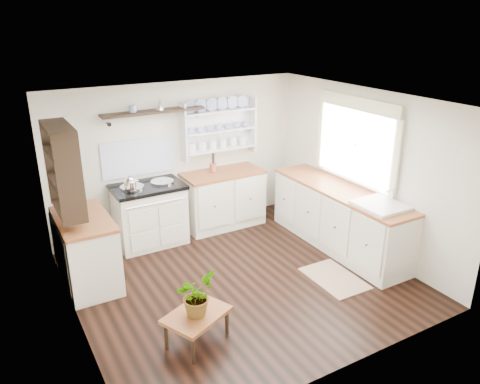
{
  "coord_description": "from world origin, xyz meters",
  "views": [
    {
      "loc": [
        -2.62,
        -4.56,
        3.22
      ],
      "look_at": [
        0.14,
        0.25,
        1.1
      ],
      "focal_mm": 35.0,
      "sensor_mm": 36.0,
      "label": 1
    }
  ],
  "objects": [
    {
      "name": "wall_left",
      "position": [
        -2.0,
        0.0,
        1.15
      ],
      "size": [
        0.02,
        3.8,
        2.3
      ],
      "primitive_type": "cube",
      "color": "beige",
      "rests_on": "ground"
    },
    {
      "name": "belfast_sink",
      "position": [
        1.7,
        -0.65,
        0.8
      ],
      "size": [
        0.55,
        0.6,
        0.45
      ],
      "color": "white",
      "rests_on": "right_cabinets"
    },
    {
      "name": "floor",
      "position": [
        0.0,
        0.0,
        0.0
      ],
      "size": [
        4.0,
        3.8,
        0.01
      ],
      "primitive_type": "cube",
      "color": "black",
      "rests_on": "ground"
    },
    {
      "name": "high_shelf",
      "position": [
        -0.4,
        1.78,
        1.91
      ],
      "size": [
        1.5,
        0.29,
        0.16
      ],
      "color": "black",
      "rests_on": "wall_back"
    },
    {
      "name": "potted_plant",
      "position": [
        -1.0,
        -0.85,
        0.57
      ],
      "size": [
        0.53,
        0.53,
        0.45
      ],
      "primitive_type": "imported",
      "rotation": [
        0.0,
        0.0,
        0.73
      ],
      "color": "#3F7233",
      "rests_on": "center_table"
    },
    {
      "name": "left_shelving",
      "position": [
        -1.84,
        0.9,
        1.55
      ],
      "size": [
        0.28,
        0.8,
        1.05
      ],
      "primitive_type": "cube",
      "color": "black",
      "rests_on": "wall_left"
    },
    {
      "name": "plate_rack",
      "position": [
        0.65,
        1.86,
        1.56
      ],
      "size": [
        1.2,
        0.22,
        0.9
      ],
      "color": "white",
      "rests_on": "wall_back"
    },
    {
      "name": "wall_back",
      "position": [
        0.0,
        1.9,
        1.15
      ],
      "size": [
        4.0,
        0.02,
        2.3
      ],
      "primitive_type": "cube",
      "color": "beige",
      "rests_on": "ground"
    },
    {
      "name": "right_cabinets",
      "position": [
        1.7,
        0.1,
        0.46
      ],
      "size": [
        0.62,
        2.43,
        0.9
      ],
      "color": "silver",
      "rests_on": "floor"
    },
    {
      "name": "kettle",
      "position": [
        -0.92,
        1.45,
        1.03
      ],
      "size": [
        0.17,
        0.17,
        0.2
      ],
      "primitive_type": null,
      "color": "silver",
      "rests_on": "aga_cooker"
    },
    {
      "name": "ceiling",
      "position": [
        0.0,
        0.0,
        2.3
      ],
      "size": [
        4.0,
        3.8,
        0.01
      ],
      "primitive_type": "cube",
      "color": "white",
      "rests_on": "wall_back"
    },
    {
      "name": "wall_right",
      "position": [
        2.0,
        0.0,
        1.15
      ],
      "size": [
        0.02,
        3.8,
        2.3
      ],
      "primitive_type": "cube",
      "color": "beige",
      "rests_on": "ground"
    },
    {
      "name": "utensil_crock",
      "position": [
        0.47,
        1.68,
        0.97
      ],
      "size": [
        0.11,
        0.11,
        0.12
      ],
      "primitive_type": "cylinder",
      "color": "#A14D3B",
      "rests_on": "back_cabinets"
    },
    {
      "name": "center_table",
      "position": [
        -1.0,
        -0.85,
        0.31
      ],
      "size": [
        0.78,
        0.69,
        0.35
      ],
      "rotation": [
        0.0,
        0.0,
        0.42
      ],
      "color": "brown",
      "rests_on": "floor"
    },
    {
      "name": "back_cabinets",
      "position": [
        0.6,
        1.6,
        0.46
      ],
      "size": [
        1.27,
        0.63,
        0.9
      ],
      "color": "silver",
      "rests_on": "floor"
    },
    {
      "name": "window",
      "position": [
        1.95,
        0.15,
        1.56
      ],
      "size": [
        0.08,
        1.55,
        1.22
      ],
      "color": "white",
      "rests_on": "wall_right"
    },
    {
      "name": "left_cabinets",
      "position": [
        -1.7,
        0.9,
        0.46
      ],
      "size": [
        0.62,
        1.13,
        0.9
      ],
      "color": "silver",
      "rests_on": "floor"
    },
    {
      "name": "floor_rug",
      "position": [
        1.06,
        -0.6,
        0.01
      ],
      "size": [
        0.56,
        0.86,
        0.02
      ],
      "primitive_type": "cube",
      "rotation": [
        0.0,
        0.0,
        -0.02
      ],
      "color": "#835F4C",
      "rests_on": "floor"
    },
    {
      "name": "aga_cooker",
      "position": [
        -0.64,
        1.57,
        0.46
      ],
      "size": [
        1.02,
        0.71,
        0.94
      ],
      "color": "silver",
      "rests_on": "floor"
    }
  ]
}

